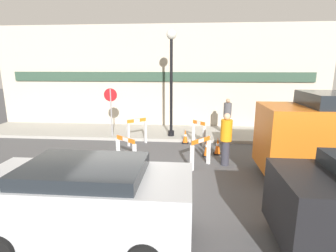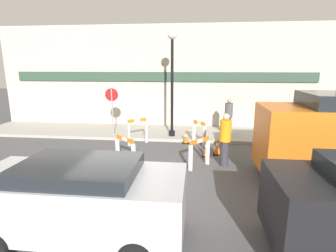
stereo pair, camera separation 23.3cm
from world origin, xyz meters
The scene contains 15 objects.
ground_plane centered at (0.00, 0.00, 0.00)m, with size 60.00×60.00×0.00m, color #4C4C4F.
sidewalk_slab centered at (0.00, 5.92, 0.07)m, with size 18.00×2.84×0.14m.
storefront_facade centered at (0.00, 7.41, 2.75)m, with size 18.00×0.22×5.50m.
streetlamp_post centered at (0.86, 5.12, 3.24)m, with size 0.44×0.44×4.79m.
stop_sign centered at (-1.92, 4.86, 1.64)m, with size 0.60×0.09×2.24m.
barricade_0 centered at (2.12, 4.20, 0.56)m, with size 0.59×0.60×1.06m.
barricade_1 centered at (-0.56, 4.04, 0.62)m, with size 0.78×0.69×1.15m.
barricade_2 centered at (-0.47, 1.68, 0.54)m, with size 0.86×0.72×0.97m.
barricade_3 centered at (2.12, 1.62, 0.56)m, with size 0.72×0.77×1.02m.
traffic_cone_0 centered at (2.40, 2.74, 0.35)m, with size 0.30×0.30×0.73m.
traffic_cone_1 centered at (2.83, 3.00, 0.33)m, with size 0.30×0.30×0.69m.
traffic_cone_2 centered at (1.54, 4.40, 0.31)m, with size 0.30×0.30×0.63m.
person_worker centered at (2.98, 1.89, 0.98)m, with size 0.52×0.52×1.84m.
person_pedestrian centered at (3.51, 5.62, 1.06)m, with size 0.39×0.39×1.73m.
parked_car_1 centered at (-0.22, -2.41, 0.91)m, with size 4.05×1.87×1.61m.
Camera 1 is at (1.75, -6.86, 3.39)m, focal length 28.00 mm.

